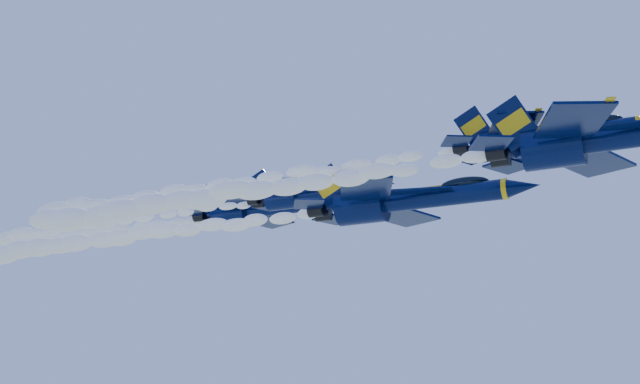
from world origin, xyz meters
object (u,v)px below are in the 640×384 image
at_px(jet_third, 406,200).
at_px(jet_fifth, 262,209).
at_px(jet_second, 545,137).
at_px(jet_lead, 611,138).
at_px(jet_fourth, 311,193).

height_order(jet_third, jet_fifth, jet_fifth).
bearing_deg(jet_second, jet_lead, -42.84).
height_order(jet_second, jet_third, jet_second).
bearing_deg(jet_fifth, jet_lead, -35.64).
height_order(jet_lead, jet_third, jet_third).
distance_m(jet_lead, jet_second, 7.12).
bearing_deg(jet_lead, jet_second, 137.16).
bearing_deg(jet_third, jet_fourth, 147.66).
bearing_deg(jet_second, jet_fourth, 148.93).
distance_m(jet_fourth, jet_fifth, 14.06).
bearing_deg(jet_fourth, jet_fifth, 138.08).
height_order(jet_third, jet_fourth, jet_fourth).
bearing_deg(jet_fifth, jet_third, -37.02).
height_order(jet_second, jet_fifth, jet_fifth).
height_order(jet_fourth, jet_fifth, jet_fifth).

